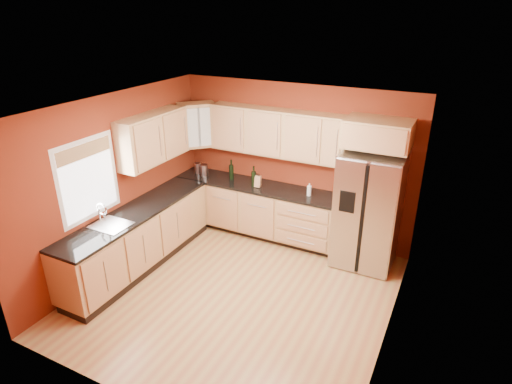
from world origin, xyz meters
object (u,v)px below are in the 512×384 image
canister_left (204,170)px  wine_bottle_a (231,170)px  knife_block (258,181)px  refrigerator (368,210)px  soap_dispenser (309,190)px

canister_left → wine_bottle_a: wine_bottle_a is taller
wine_bottle_a → knife_block: wine_bottle_a is taller
refrigerator → canister_left: refrigerator is taller
canister_left → wine_bottle_a: size_ratio=0.60×
soap_dispenser → wine_bottle_a: bearing=177.8°
refrigerator → soap_dispenser: size_ratio=8.72×
knife_block → canister_left: bearing=170.9°
canister_left → knife_block: size_ratio=1.10×
canister_left → wine_bottle_a: 0.51m
wine_bottle_a → knife_block: bearing=-9.7°
canister_left → wine_bottle_a: (0.50, 0.08, 0.07)m
refrigerator → knife_block: bearing=179.8°
canister_left → soap_dispenser: (1.95, 0.03, -0.00)m
canister_left → knife_block: 1.06m
refrigerator → canister_left: (-2.90, 0.02, 0.14)m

